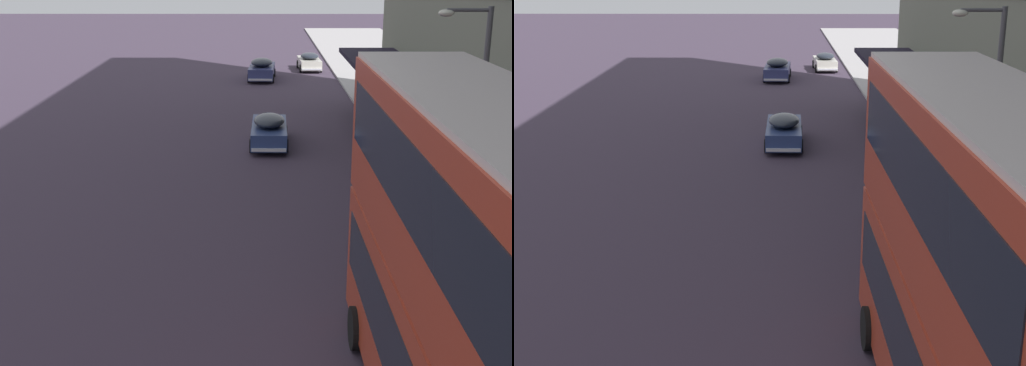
% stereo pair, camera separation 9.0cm
% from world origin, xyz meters
% --- Properties ---
extents(transit_bus_kerbside_front, '(2.80, 11.23, 6.51)m').
position_xyz_m(transit_bus_kerbside_front, '(3.62, 4.24, 3.50)').
color(transit_bus_kerbside_front, '#B23720').
rests_on(transit_bus_kerbside_front, ground).
extents(sedan_trailing_near, '(1.86, 5.00, 1.55)m').
position_xyz_m(sedan_trailing_near, '(0.59, 26.97, 0.77)').
color(sedan_trailing_near, navy).
rests_on(sedan_trailing_near, ground).
extents(sedan_second_mid, '(1.91, 4.52, 1.44)m').
position_xyz_m(sedan_second_mid, '(4.17, 52.20, 0.72)').
color(sedan_second_mid, beige).
rests_on(sedan_second_mid, ground).
extents(sedan_lead_mid, '(2.13, 5.01, 1.64)m').
position_xyz_m(sedan_lead_mid, '(0.27, 47.15, 0.81)').
color(sedan_lead_mid, navy).
rests_on(sedan_lead_mid, ground).
extents(street_lamp, '(1.50, 0.28, 7.15)m').
position_xyz_m(street_lamp, '(6.25, 13.38, 4.30)').
color(street_lamp, '#4C4C51').
rests_on(street_lamp, sidewalk_kerb).
extents(fire_hydrant, '(0.20, 0.40, 0.70)m').
position_xyz_m(fire_hydrant, '(6.67, 12.48, 0.49)').
color(fire_hydrant, red).
rests_on(fire_hydrant, sidewalk_kerb).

